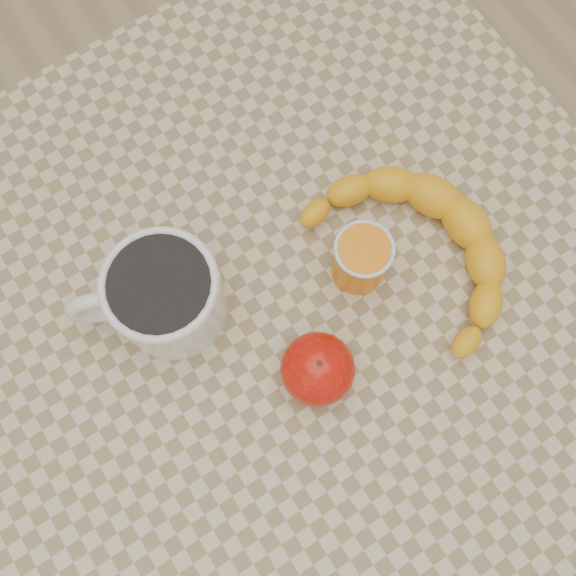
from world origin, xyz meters
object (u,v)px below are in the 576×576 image
banana (420,250)px  orange_juice_glass (361,259)px  coffee_mug (163,296)px  apple (318,369)px  table (288,311)px

banana → orange_juice_glass: bearing=155.6°
coffee_mug → orange_juice_glass: 0.21m
orange_juice_glass → banana: (0.06, -0.02, -0.01)m
orange_juice_glass → apple: (-0.10, -0.07, -0.00)m
table → orange_juice_glass: 0.15m
coffee_mug → apple: (0.09, -0.15, -0.02)m
table → coffee_mug: size_ratio=4.59×
apple → banana: 0.17m
coffee_mug → apple: bearing=-57.8°
coffee_mug → orange_juice_glass: coffee_mug is taller
orange_juice_glass → banana: 0.07m
table → banana: size_ratio=2.68×
orange_juice_glass → apple: bearing=-145.3°
table → apple: apple is taller
table → apple: size_ratio=10.12×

